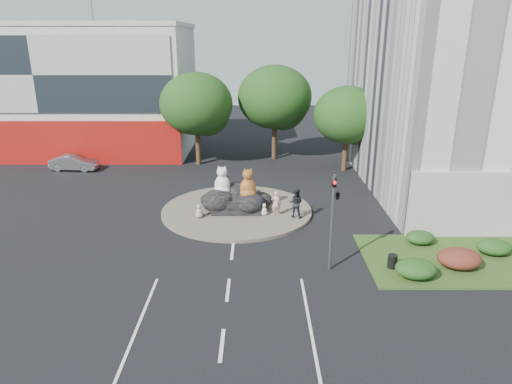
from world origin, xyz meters
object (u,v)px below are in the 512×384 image
at_px(kitten_calico, 199,211).
at_px(kitten_white, 264,209).
at_px(cat_white, 222,180).
at_px(litter_bin, 392,261).
at_px(cat_tabby, 248,183).
at_px(pedestrian_pink, 276,203).
at_px(parked_car, 74,163).
at_px(pedestrian_dark, 296,203).

height_order(kitten_calico, kitten_white, kitten_calico).
height_order(cat_white, kitten_white, cat_white).
bearing_deg(litter_bin, cat_white, 137.45).
xyz_separation_m(cat_tabby, pedestrian_pink, (1.81, -0.84, -1.10)).
height_order(cat_tabby, pedestrian_pink, cat_tabby).
distance_m(cat_white, litter_bin, 12.46).
xyz_separation_m(cat_white, parked_car, (-13.70, 9.70, -1.43)).
relative_size(kitten_calico, pedestrian_pink, 0.55).
relative_size(cat_tabby, pedestrian_pink, 1.25).
xyz_separation_m(kitten_white, pedestrian_dark, (2.01, -0.36, 0.56)).
bearing_deg(cat_white, pedestrian_pink, -15.29).
bearing_deg(kitten_calico, parked_car, 155.82).
xyz_separation_m(cat_white, kitten_white, (2.76, -1.38, -1.51)).
xyz_separation_m(cat_tabby, litter_bin, (7.38, -7.76, -1.64)).
bearing_deg(kitten_white, cat_white, 114.15).
distance_m(kitten_calico, pedestrian_dark, 6.18).
xyz_separation_m(kitten_white, litter_bin, (6.34, -6.97, -0.13)).
xyz_separation_m(cat_tabby, kitten_calico, (-3.10, -1.19, -1.46)).
height_order(cat_white, kitten_calico, cat_white).
bearing_deg(pedestrian_dark, parked_car, -12.53).
distance_m(kitten_calico, kitten_white, 4.16).
distance_m(cat_tabby, parked_car, 18.59).
bearing_deg(kitten_calico, pedestrian_dark, 19.22).
distance_m(cat_white, kitten_calico, 2.69).
bearing_deg(pedestrian_pink, kitten_calico, 1.66).
distance_m(cat_tabby, pedestrian_dark, 3.40).
height_order(pedestrian_pink, parked_car, pedestrian_pink).
bearing_deg(parked_car, cat_white, -121.29).
distance_m(parked_car, litter_bin, 29.08).
bearing_deg(cat_tabby, pedestrian_pink, -32.90).
bearing_deg(cat_white, parked_car, 151.49).
relative_size(cat_white, pedestrian_dark, 1.05).
height_order(cat_tabby, kitten_calico, cat_tabby).
relative_size(cat_tabby, kitten_white, 2.52).
relative_size(kitten_white, litter_bin, 1.15).
relative_size(cat_white, litter_bin, 2.90).
xyz_separation_m(pedestrian_dark, parked_car, (-18.48, 11.45, -0.48)).
xyz_separation_m(cat_white, pedestrian_dark, (4.78, -1.74, -0.95)).
height_order(pedestrian_pink, litter_bin, pedestrian_pink).
relative_size(pedestrian_pink, litter_bin, 2.34).
bearing_deg(kitten_calico, kitten_white, 24.43).
relative_size(cat_white, parked_car, 0.49).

